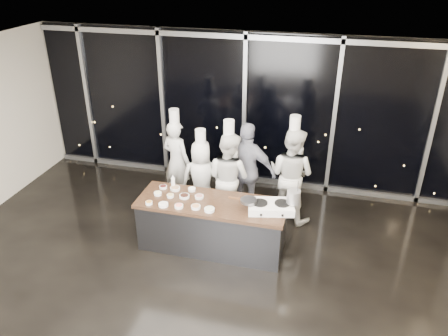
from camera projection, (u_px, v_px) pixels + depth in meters
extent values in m
plane|color=black|center=(196.00, 281.00, 6.78)|extent=(9.00, 9.00, 0.00)
cube|color=beige|center=(246.00, 110.00, 9.07)|extent=(9.00, 0.02, 3.20)
cube|color=beige|center=(189.00, 78.00, 5.32)|extent=(9.00, 7.00, 0.02)
cube|color=black|center=(245.00, 111.00, 9.01)|extent=(8.90, 0.04, 3.18)
cube|color=#92959A|center=(246.00, 37.00, 8.29)|extent=(8.90, 0.08, 0.10)
cube|color=#92959A|center=(243.00, 178.00, 9.68)|extent=(8.90, 0.08, 0.10)
cube|color=#92959A|center=(88.00, 98.00, 9.78)|extent=(0.08, 0.08, 3.20)
cube|color=#92959A|center=(163.00, 104.00, 9.37)|extent=(0.08, 0.08, 3.20)
cube|color=#92959A|center=(244.00, 112.00, 8.97)|extent=(0.08, 0.08, 3.20)
cube|color=#92959A|center=(334.00, 119.00, 8.57)|extent=(0.08, 0.08, 3.20)
cube|color=#92959A|center=(432.00, 128.00, 8.16)|extent=(0.08, 0.08, 3.20)
cube|color=#343438|center=(212.00, 226.00, 7.36)|extent=(2.40, 0.80, 0.84)
cube|color=#442C1D|center=(212.00, 204.00, 7.16)|extent=(2.46, 0.86, 0.06)
cube|color=white|center=(271.00, 207.00, 6.90)|extent=(0.79, 0.58, 0.12)
cylinder|color=black|center=(260.00, 203.00, 6.87)|extent=(0.29, 0.29, 0.02)
cylinder|color=black|center=(282.00, 203.00, 6.86)|extent=(0.29, 0.29, 0.02)
cylinder|color=black|center=(261.00, 215.00, 6.70)|extent=(0.04, 0.03, 0.04)
cylinder|color=black|center=(282.00, 216.00, 6.69)|extent=(0.04, 0.03, 0.04)
cylinder|color=slate|center=(249.00, 201.00, 6.87)|extent=(0.31, 0.31, 0.04)
cube|color=#4C2B14|center=(234.00, 200.00, 6.87)|extent=(0.19, 0.07, 0.02)
cylinder|color=#BBBBBD|center=(294.00, 197.00, 6.81)|extent=(0.25, 0.25, 0.21)
cylinder|color=white|center=(149.00, 203.00, 7.07)|extent=(0.11, 0.11, 0.04)
cylinder|color=orange|center=(149.00, 202.00, 7.07)|extent=(0.09, 0.09, 0.01)
cylinder|color=white|center=(158.00, 194.00, 7.34)|extent=(0.13, 0.13, 0.04)
cylinder|color=#F3ECAB|center=(158.00, 193.00, 7.33)|extent=(0.11, 0.11, 0.01)
cylinder|color=white|center=(163.00, 187.00, 7.54)|extent=(0.14, 0.14, 0.04)
cylinder|color=#34100F|center=(163.00, 186.00, 7.53)|extent=(0.11, 0.11, 0.01)
cylinder|color=white|center=(163.00, 205.00, 7.02)|extent=(0.16, 0.16, 0.04)
cylinder|color=silver|center=(163.00, 204.00, 7.02)|extent=(0.13, 0.13, 0.01)
cylinder|color=white|center=(170.00, 196.00, 7.27)|extent=(0.12, 0.12, 0.04)
cylinder|color=tan|center=(170.00, 195.00, 7.27)|extent=(0.10, 0.10, 0.01)
cylinder|color=white|center=(175.00, 189.00, 7.49)|extent=(0.17, 0.17, 0.04)
cylinder|color=#9E744F|center=(175.00, 188.00, 7.48)|extent=(0.14, 0.14, 0.01)
cylinder|color=white|center=(179.00, 206.00, 6.98)|extent=(0.14, 0.14, 0.04)
cylinder|color=#F87866|center=(179.00, 205.00, 6.97)|extent=(0.11, 0.11, 0.01)
cylinder|color=white|center=(184.00, 196.00, 7.26)|extent=(0.17, 0.17, 0.04)
cylinder|color=black|center=(184.00, 195.00, 7.25)|extent=(0.14, 0.14, 0.01)
cylinder|color=white|center=(192.00, 189.00, 7.46)|extent=(0.13, 0.13, 0.04)
cylinder|color=white|center=(192.00, 189.00, 7.46)|extent=(0.11, 0.11, 0.01)
cylinder|color=white|center=(196.00, 207.00, 6.96)|extent=(0.15, 0.15, 0.04)
cylinder|color=#BA7E4A|center=(196.00, 206.00, 6.96)|extent=(0.12, 0.12, 0.01)
cylinder|color=white|center=(199.00, 197.00, 7.25)|extent=(0.14, 0.14, 0.04)
cylinder|color=#AA6861|center=(199.00, 196.00, 7.24)|extent=(0.12, 0.12, 0.01)
cylinder|color=white|center=(209.00, 210.00, 6.89)|extent=(0.17, 0.17, 0.04)
cylinder|color=beige|center=(209.00, 209.00, 6.89)|extent=(0.14, 0.14, 0.01)
cylinder|color=white|center=(173.00, 183.00, 7.53)|extent=(0.07, 0.07, 0.19)
cone|color=white|center=(173.00, 177.00, 7.47)|extent=(0.06, 0.06, 0.06)
imported|color=silver|center=(177.00, 162.00, 8.58)|extent=(0.72, 0.59, 1.71)
cylinder|color=white|center=(174.00, 116.00, 8.15)|extent=(0.24, 0.24, 0.26)
imported|color=silver|center=(202.00, 179.00, 8.14)|extent=(0.85, 0.68, 1.52)
cylinder|color=white|center=(200.00, 136.00, 7.75)|extent=(0.24, 0.24, 0.26)
imported|color=silver|center=(229.00, 177.00, 7.95)|extent=(1.05, 0.95, 1.75)
cylinder|color=white|center=(229.00, 127.00, 7.51)|extent=(0.25, 0.25, 0.26)
imported|color=#121633|center=(247.00, 170.00, 8.08)|extent=(1.14, 0.62, 1.85)
imported|color=silver|center=(291.00, 175.00, 7.98)|extent=(1.08, 0.97, 1.82)
cylinder|color=white|center=(295.00, 123.00, 7.52)|extent=(0.25, 0.25, 0.26)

